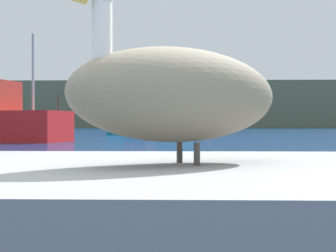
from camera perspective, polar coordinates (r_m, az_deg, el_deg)
The scene contains 4 objects.
hillside_backdrop at distance 79.30m, azimuth 1.26°, elevation 2.41°, with size 140.00×16.78×7.15m, color #5B664C.
pier_dock at distance 2.33m, azimuth 1.21°, elevation -13.22°, with size 2.52×2.06×0.70m, color gray.
pelican at distance 2.27m, azimuth 0.93°, elevation 4.02°, with size 1.34×0.95×0.86m.
fishing_boat_teal at distance 34.96m, azimuth -2.40°, elevation 0.23°, with size 6.60×4.79×4.20m.
Camera 1 is at (0.46, -2.09, 0.90)m, focal length 50.94 mm.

